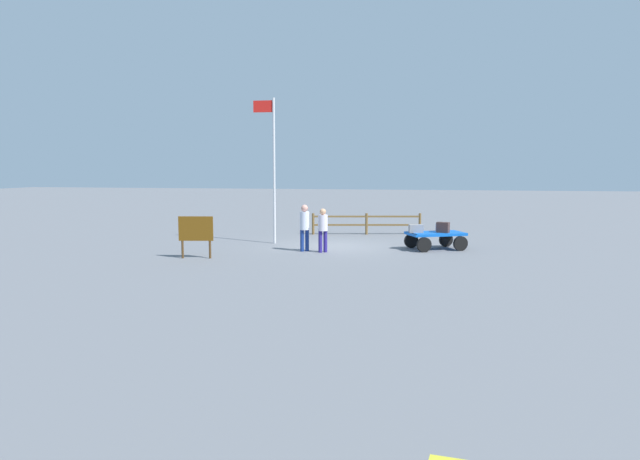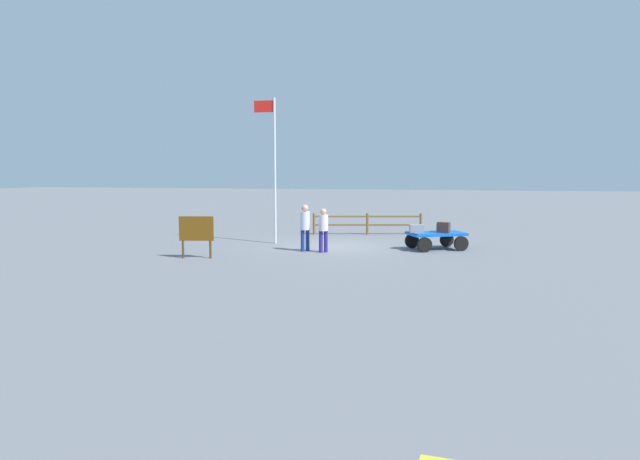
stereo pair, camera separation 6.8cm
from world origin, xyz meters
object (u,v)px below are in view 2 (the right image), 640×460
at_px(worker_trailing, 323,227).
at_px(signboard, 196,231).
at_px(luggage_cart, 436,237).
at_px(suitcase_olive, 417,229).
at_px(suitcase_maroon, 444,227).
at_px(worker_lead, 305,224).
at_px(suitcase_tan, 443,227).
at_px(flagpole, 273,161).

height_order(worker_trailing, signboard, worker_trailing).
xyz_separation_m(luggage_cart, suitcase_olive, (0.71, 0.27, 0.32)).
relative_size(suitcase_maroon, worker_lead, 0.30).
bearing_deg(suitcase_tan, signboard, 27.11).
xyz_separation_m(worker_trailing, flagpole, (2.49, -2.09, 2.41)).
height_order(suitcase_maroon, worker_lead, worker_lead).
distance_m(worker_lead, flagpole, 3.53).
bearing_deg(suitcase_tan, suitcase_maroon, 92.62).
relative_size(suitcase_maroon, worker_trailing, 0.32).
distance_m(worker_lead, signboard, 4.03).
height_order(luggage_cart, worker_lead, worker_lead).
distance_m(worker_lead, worker_trailing, 0.73).
relative_size(luggage_cart, worker_trailing, 1.48).
relative_size(flagpole, signboard, 4.07).
height_order(flagpole, signboard, flagpole).
bearing_deg(suitcase_olive, worker_lead, 16.29).
bearing_deg(worker_lead, luggage_cart, -163.08).
distance_m(suitcase_tan, flagpole, 7.26).
height_order(suitcase_maroon, flagpole, flagpole).
xyz_separation_m(suitcase_maroon, worker_trailing, (4.33, 1.55, 0.10)).
bearing_deg(worker_trailing, signboard, 28.91).
distance_m(luggage_cart, worker_lead, 5.01).
relative_size(luggage_cart, worker_lead, 1.38).
bearing_deg(luggage_cart, signboard, 25.23).
bearing_deg(flagpole, luggage_cart, 175.58).
xyz_separation_m(flagpole, signboard, (1.51, 4.30, -2.42)).
xyz_separation_m(suitcase_olive, worker_lead, (4.05, 1.18, 0.21)).
height_order(suitcase_olive, signboard, signboard).
distance_m(luggage_cart, suitcase_olive, 0.83).
xyz_separation_m(suitcase_tan, worker_trailing, (4.31, 2.04, 0.15)).
distance_m(suitcase_tan, worker_lead, 5.38).
relative_size(luggage_cart, signboard, 1.66).
height_order(suitcase_olive, suitcase_tan, suitcase_olive).
bearing_deg(suitcase_maroon, suitcase_olive, 13.03).
bearing_deg(suitcase_tan, worker_trailing, 25.38).
bearing_deg(signboard, worker_lead, -144.50).
bearing_deg(worker_lead, suitcase_maroon, -164.35).
bearing_deg(worker_trailing, flagpole, -39.97).
bearing_deg(suitcase_maroon, signboard, 24.27).
height_order(suitcase_tan, worker_lead, worker_lead).
relative_size(worker_lead, signboard, 1.20).
relative_size(suitcase_tan, flagpole, 0.09).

